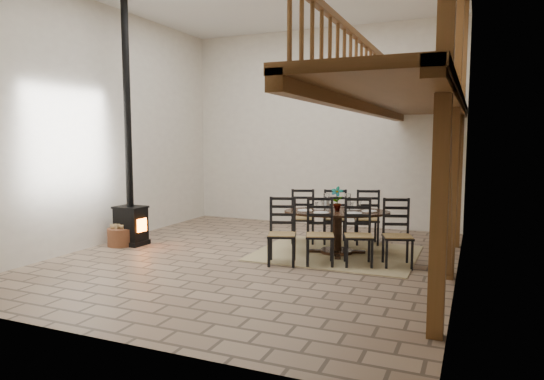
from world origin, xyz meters
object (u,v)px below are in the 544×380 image
at_px(wood_stove, 130,191).
at_px(log_stack, 131,237).
at_px(dining_table, 337,233).
at_px(log_basket, 121,236).

xyz_separation_m(wood_stove, log_stack, (-0.18, 0.21, -1.02)).
bearing_deg(wood_stove, dining_table, 14.01).
xyz_separation_m(dining_table, log_stack, (-4.41, -0.59, -0.31)).
distance_m(wood_stove, log_stack, 1.06).
distance_m(dining_table, log_stack, 4.46).
bearing_deg(dining_table, wood_stove, 172.54).
bearing_deg(log_stack, dining_table, 7.61).
bearing_deg(dining_table, log_stack, 169.45).
bearing_deg(log_basket, dining_table, 12.41).
distance_m(wood_stove, log_basket, 0.95).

